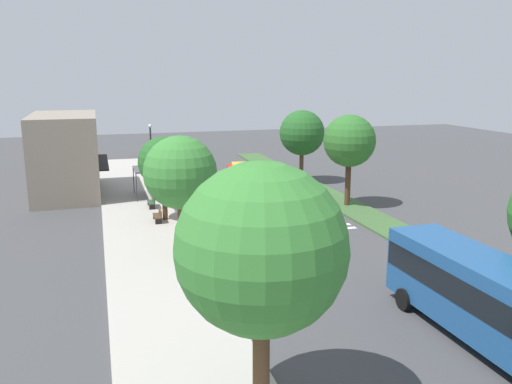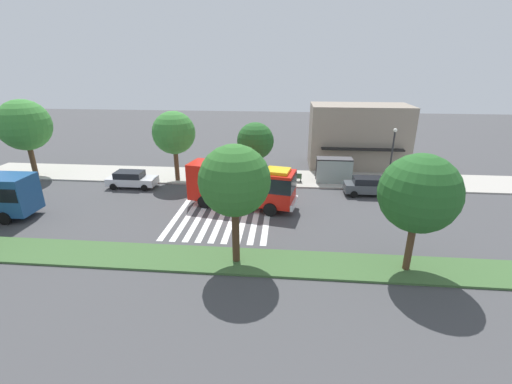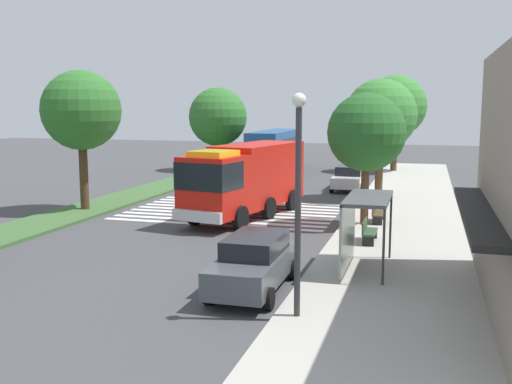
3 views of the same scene
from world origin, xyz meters
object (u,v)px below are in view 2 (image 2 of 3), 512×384
object	(u,v)px
parked_car_mid	(369,186)
bench_near_shelter	(294,177)
fire_truck	(244,184)
median_tree_center	(419,194)
sidewalk_tree_far_west	(24,125)
median_tree_west	(235,181)
street_lamp	(392,153)
bus_stop_shelter	(335,166)
sidewalk_tree_center	(255,141)
parked_car_west	(132,179)
sidewalk_tree_west	(174,133)
bench_west_of_shelter	(252,176)

from	to	relation	value
parked_car_mid	bench_near_shelter	world-z (taller)	parked_car_mid
fire_truck	median_tree_center	distance (m)	14.10
median_tree_center	sidewalk_tree_far_west	bearing A→B (deg)	156.63
bench_near_shelter	median_tree_west	size ratio (longest dim) A/B	0.22
bench_near_shelter	street_lamp	size ratio (longest dim) A/B	0.28
bus_stop_shelter	median_tree_west	size ratio (longest dim) A/B	0.48
sidewalk_tree_far_west	bus_stop_shelter	bearing A→B (deg)	1.04
bench_near_shelter	sidewalk_tree_center	size ratio (longest dim) A/B	0.27
parked_car_west	sidewalk_tree_west	bearing A→B (deg)	29.81
fire_truck	bus_stop_shelter	xyz separation A→B (m)	(8.27, 6.57, -0.16)
sidewalk_tree_far_west	median_tree_center	xyz separation A→B (m)	(33.96, -14.68, -0.62)
bus_stop_shelter	sidewalk_tree_west	distance (m)	16.23
median_tree_west	bench_west_of_shelter	bearing A→B (deg)	92.35
bus_stop_shelter	parked_car_west	bearing A→B (deg)	-172.04
bus_stop_shelter	bench_near_shelter	bearing A→B (deg)	-179.80
sidewalk_tree_west	median_tree_center	distance (m)	23.53
bench_near_shelter	median_tree_center	distance (m)	17.10
bench_near_shelter	sidewalk_tree_far_west	bearing A→B (deg)	-178.84
parked_car_west	sidewalk_tree_center	bearing A→B (deg)	10.78
sidewalk_tree_center	median_tree_center	xyz separation A→B (m)	(10.33, -14.68, 0.55)
street_lamp	median_tree_west	world-z (taller)	median_tree_west
median_tree_west	street_lamp	bearing A→B (deg)	48.28
sidewalk_tree_west	sidewalk_tree_center	size ratio (longest dim) A/B	1.16
sidewalk_tree_west	median_tree_center	world-z (taller)	sidewalk_tree_west
median_tree_west	parked_car_west	bearing A→B (deg)	134.22
parked_car_west	median_tree_center	distance (m)	25.86
bus_stop_shelter	bench_near_shelter	size ratio (longest dim) A/B	2.19
bench_near_shelter	median_tree_west	bearing A→B (deg)	-103.56
parked_car_west	bus_stop_shelter	xyz separation A→B (m)	(19.81, 2.77, 1.05)
bus_stop_shelter	parked_car_mid	bearing A→B (deg)	-43.77
bus_stop_shelter	fire_truck	bearing A→B (deg)	-141.53
parked_car_west	sidewalk_tree_far_west	distance (m)	12.76
bus_stop_shelter	bench_west_of_shelter	size ratio (longest dim) A/B	2.19
sidewalk_tree_west	parked_car_mid	bearing A→B (deg)	-6.67
sidewalk_tree_west	fire_truck	bearing A→B (deg)	-38.09
bench_near_shelter	sidewalk_tree_center	xyz separation A→B (m)	(-3.85, -0.56, 3.76)
sidewalk_tree_west	median_tree_west	size ratio (longest dim) A/B	0.96
bench_near_shelter	sidewalk_tree_far_west	size ratio (longest dim) A/B	0.20
sidewalk_tree_far_west	median_tree_center	bearing A→B (deg)	-23.37
bench_near_shelter	sidewalk_tree_center	distance (m)	5.41
fire_truck	parked_car_mid	distance (m)	11.84
parked_car_west	bench_west_of_shelter	distance (m)	11.84
sidewalk_tree_west	median_tree_west	world-z (taller)	median_tree_west
bench_west_of_shelter	fire_truck	bearing A→B (deg)	-89.69
parked_car_west	bench_west_of_shelter	xyz separation A→B (m)	(11.51, 2.76, -0.25)
parked_car_mid	median_tree_west	world-z (taller)	median_tree_west
fire_truck	street_lamp	distance (m)	14.53
median_tree_center	street_lamp	bearing A→B (deg)	79.76
parked_car_west	sidewalk_tree_center	world-z (taller)	sidewalk_tree_center
street_lamp	median_tree_west	xyz separation A→B (m)	(-12.73, -14.28, 1.74)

